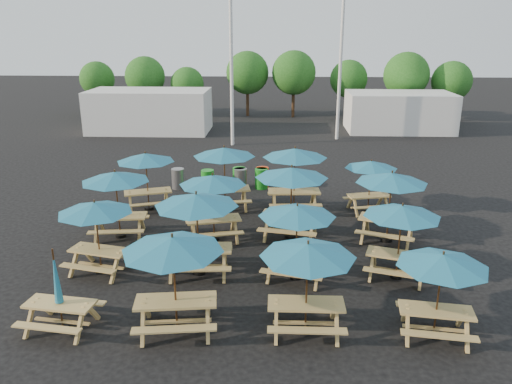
{
  "coord_description": "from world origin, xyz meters",
  "views": [
    {
      "loc": [
        0.79,
        -15.57,
        6.69
      ],
      "look_at": [
        0.0,
        1.5,
        1.1
      ],
      "focal_mm": 35.0,
      "sensor_mm": 36.0,
      "label": 1
    }
  ],
  "objects_px": {
    "waste_bin_1": "(208,180)",
    "waste_bin_4": "(262,177)",
    "picnic_unit_1": "(95,211)",
    "picnic_unit_11": "(295,156)",
    "picnic_unit_6": "(213,183)",
    "picnic_unit_13": "(402,215)",
    "picnic_unit_4": "(173,249)",
    "picnic_unit_3": "(146,160)",
    "picnic_unit_8": "(308,255)",
    "picnic_unit_10": "(292,176)",
    "picnic_unit_14": "(392,182)",
    "waste_bin_5": "(261,178)",
    "picnic_unit_7": "(224,155)",
    "waste_bin_0": "(178,179)",
    "waste_bin_2": "(239,177)",
    "picnic_unit_5": "(196,204)",
    "picnic_unit_12": "(442,265)",
    "waste_bin_3": "(241,179)",
    "picnic_unit_0": "(59,297)",
    "picnic_unit_15": "(371,167)",
    "picnic_unit_2": "(115,180)"
  },
  "relations": [
    {
      "from": "waste_bin_0",
      "to": "waste_bin_3",
      "type": "xyz_separation_m",
      "value": [
        2.75,
        0.14,
        0.0
      ]
    },
    {
      "from": "picnic_unit_8",
      "to": "picnic_unit_11",
      "type": "bearing_deg",
      "value": 90.27
    },
    {
      "from": "picnic_unit_5",
      "to": "picnic_unit_0",
      "type": "bearing_deg",
      "value": -137.59
    },
    {
      "from": "picnic_unit_6",
      "to": "picnic_unit_1",
      "type": "bearing_deg",
      "value": -154.89
    },
    {
      "from": "picnic_unit_4",
      "to": "picnic_unit_5",
      "type": "distance_m",
      "value": 2.86
    },
    {
      "from": "picnic_unit_3",
      "to": "picnic_unit_11",
      "type": "bearing_deg",
      "value": -17.96
    },
    {
      "from": "waste_bin_1",
      "to": "waste_bin_4",
      "type": "relative_size",
      "value": 1.0
    },
    {
      "from": "waste_bin_0",
      "to": "picnic_unit_11",
      "type": "bearing_deg",
      "value": -27.99
    },
    {
      "from": "picnic_unit_11",
      "to": "picnic_unit_15",
      "type": "bearing_deg",
      "value": -2.03
    },
    {
      "from": "waste_bin_4",
      "to": "waste_bin_0",
      "type": "bearing_deg",
      "value": -174.08
    },
    {
      "from": "picnic_unit_14",
      "to": "waste_bin_3",
      "type": "xyz_separation_m",
      "value": [
        -5.26,
        5.53,
        -1.62
      ]
    },
    {
      "from": "picnic_unit_1",
      "to": "picnic_unit_3",
      "type": "distance_m",
      "value": 5.28
    },
    {
      "from": "picnic_unit_11",
      "to": "waste_bin_1",
      "type": "height_order",
      "value": "picnic_unit_11"
    },
    {
      "from": "waste_bin_2",
      "to": "waste_bin_0",
      "type": "bearing_deg",
      "value": -173.56
    },
    {
      "from": "picnic_unit_4",
      "to": "picnic_unit_14",
      "type": "distance_m",
      "value": 8.03
    },
    {
      "from": "picnic_unit_11",
      "to": "picnic_unit_13",
      "type": "height_order",
      "value": "picnic_unit_11"
    },
    {
      "from": "picnic_unit_13",
      "to": "waste_bin_5",
      "type": "bearing_deg",
      "value": 134.25
    },
    {
      "from": "picnic_unit_6",
      "to": "picnic_unit_12",
      "type": "relative_size",
      "value": 1.18
    },
    {
      "from": "picnic_unit_7",
      "to": "picnic_unit_4",
      "type": "bearing_deg",
      "value": -102.08
    },
    {
      "from": "picnic_unit_3",
      "to": "picnic_unit_12",
      "type": "xyz_separation_m",
      "value": [
        8.62,
        -8.05,
        -0.17
      ]
    },
    {
      "from": "picnic_unit_14",
      "to": "waste_bin_2",
      "type": "height_order",
      "value": "picnic_unit_14"
    },
    {
      "from": "picnic_unit_1",
      "to": "picnic_unit_12",
      "type": "bearing_deg",
      "value": -4.37
    },
    {
      "from": "picnic_unit_1",
      "to": "picnic_unit_11",
      "type": "bearing_deg",
      "value": 56.54
    },
    {
      "from": "picnic_unit_13",
      "to": "waste_bin_4",
      "type": "height_order",
      "value": "picnic_unit_13"
    },
    {
      "from": "picnic_unit_10",
      "to": "picnic_unit_14",
      "type": "height_order",
      "value": "picnic_unit_10"
    },
    {
      "from": "picnic_unit_4",
      "to": "picnic_unit_13",
      "type": "relative_size",
      "value": 0.97
    },
    {
      "from": "picnic_unit_0",
      "to": "picnic_unit_12",
      "type": "xyz_separation_m",
      "value": [
        8.61,
        0.1,
        0.97
      ]
    },
    {
      "from": "picnic_unit_6",
      "to": "picnic_unit_3",
      "type": "bearing_deg",
      "value": 121.3
    },
    {
      "from": "picnic_unit_15",
      "to": "picnic_unit_3",
      "type": "bearing_deg",
      "value": 168.4
    },
    {
      "from": "picnic_unit_1",
      "to": "picnic_unit_3",
      "type": "relative_size",
      "value": 0.9
    },
    {
      "from": "picnic_unit_11",
      "to": "picnic_unit_14",
      "type": "relative_size",
      "value": 0.87
    },
    {
      "from": "waste_bin_0",
      "to": "waste_bin_2",
      "type": "relative_size",
      "value": 1.0
    },
    {
      "from": "picnic_unit_15",
      "to": "waste_bin_2",
      "type": "relative_size",
      "value": 2.62
    },
    {
      "from": "waste_bin_1",
      "to": "waste_bin_4",
      "type": "xyz_separation_m",
      "value": [
        2.36,
        0.55,
        0.0
      ]
    },
    {
      "from": "picnic_unit_15",
      "to": "picnic_unit_5",
      "type": "bearing_deg",
      "value": -149.38
    },
    {
      "from": "picnic_unit_10",
      "to": "picnic_unit_14",
      "type": "relative_size",
      "value": 0.96
    },
    {
      "from": "picnic_unit_5",
      "to": "waste_bin_1",
      "type": "distance_m",
      "value": 8.0
    },
    {
      "from": "picnic_unit_5",
      "to": "picnic_unit_6",
      "type": "bearing_deg",
      "value": 82.67
    },
    {
      "from": "picnic_unit_5",
      "to": "picnic_unit_13",
      "type": "xyz_separation_m",
      "value": [
        5.61,
        0.0,
        -0.21
      ]
    },
    {
      "from": "waste_bin_4",
      "to": "picnic_unit_13",
      "type": "bearing_deg",
      "value": -63.91
    },
    {
      "from": "picnic_unit_3",
      "to": "picnic_unit_4",
      "type": "relative_size",
      "value": 1.08
    },
    {
      "from": "waste_bin_2",
      "to": "picnic_unit_8",
      "type": "bearing_deg",
      "value": -77.69
    },
    {
      "from": "picnic_unit_7",
      "to": "waste_bin_3",
      "type": "relative_size",
      "value": 3.08
    },
    {
      "from": "picnic_unit_12",
      "to": "waste_bin_2",
      "type": "distance_m",
      "value": 12.37
    },
    {
      "from": "picnic_unit_4",
      "to": "picnic_unit_14",
      "type": "relative_size",
      "value": 0.88
    },
    {
      "from": "picnic_unit_2",
      "to": "picnic_unit_13",
      "type": "relative_size",
      "value": 0.94
    },
    {
      "from": "waste_bin_0",
      "to": "picnic_unit_13",
      "type": "bearing_deg",
      "value": -45.66
    },
    {
      "from": "picnic_unit_5",
      "to": "picnic_unit_8",
      "type": "bearing_deg",
      "value": -47.7
    },
    {
      "from": "waste_bin_2",
      "to": "picnic_unit_1",
      "type": "bearing_deg",
      "value": -111.96
    },
    {
      "from": "picnic_unit_14",
      "to": "waste_bin_3",
      "type": "relative_size",
      "value": 3.28
    }
  ]
}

